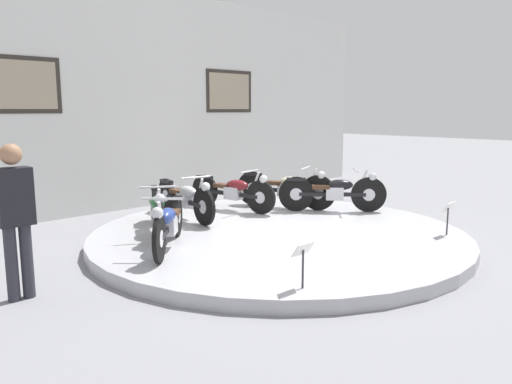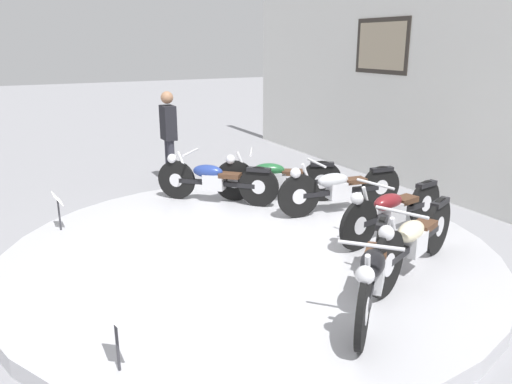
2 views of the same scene
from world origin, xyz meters
The scene contains 12 objects.
ground_plane centered at (0.00, 0.00, 0.00)m, with size 60.00×60.00×0.00m, color gray.
display_platform centered at (0.00, 0.00, 0.09)m, with size 5.86×5.86×0.17m, color #ADADB2.
back_wall centered at (0.00, 4.07, 2.27)m, with size 14.00×0.22×4.54m.
motorcycle_blue centered at (-1.84, 0.32, 0.55)m, with size 1.41×1.45×0.78m.
motorcycle_green centered at (-1.46, 1.19, 0.56)m, with size 1.01×1.77×0.80m.
motorcycle_silver centered at (-0.55, 1.72, 0.55)m, with size 0.54×1.97×0.79m.
motorcycle_maroon centered at (0.56, 1.72, 0.55)m, with size 0.56×1.95×0.79m.
motorcycle_cream centered at (1.46, 1.19, 0.57)m, with size 0.84×1.89×0.81m.
motorcycle_black centered at (1.84, 0.32, 0.56)m, with size 1.41×1.50×0.80m.
info_placard_front_left centered at (-1.67, -1.97, 0.54)m, with size 0.26×0.11×0.51m.
info_placard_front_centre centered at (1.67, -1.97, 0.54)m, with size 0.26×0.11×0.51m.
visitor_standing centered at (-3.81, 0.26, 0.98)m, with size 0.36×0.23×1.72m.
Camera 1 is at (-5.56, -5.32, 2.07)m, focal length 35.00 mm.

